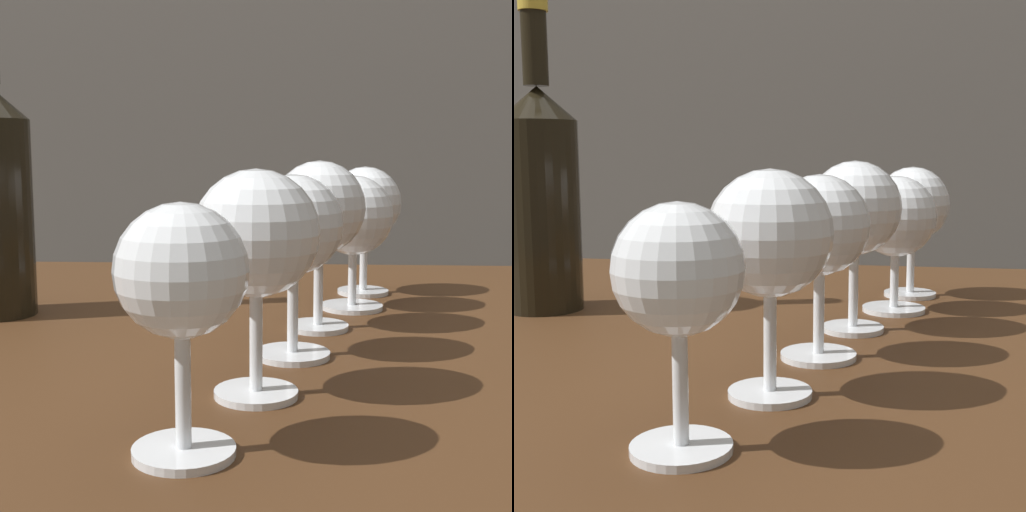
% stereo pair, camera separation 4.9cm
% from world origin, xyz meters
% --- Properties ---
extents(dining_table, '(1.23, 0.83, 0.70)m').
position_xyz_m(dining_table, '(0.00, 0.00, 0.61)').
color(dining_table, '#472B16').
rests_on(dining_table, ground_plane).
extents(wine_glass_chardonnay, '(0.07, 0.07, 0.14)m').
position_xyz_m(wine_glass_chardonnay, '(0.01, -0.29, 0.80)').
color(wine_glass_chardonnay, white).
rests_on(wine_glass_chardonnay, dining_table).
extents(wine_glass_pinot, '(0.09, 0.09, 0.16)m').
position_xyz_m(wine_glass_pinot, '(0.04, -0.19, 0.81)').
color(wine_glass_pinot, white).
rests_on(wine_glass_pinot, dining_table).
extents(wine_glass_cabernet, '(0.08, 0.08, 0.15)m').
position_xyz_m(wine_glass_cabernet, '(0.07, -0.09, 0.81)').
color(wine_glass_cabernet, white).
rests_on(wine_glass_cabernet, dining_table).
extents(wine_glass_merlot, '(0.09, 0.09, 0.16)m').
position_xyz_m(wine_glass_merlot, '(0.09, 0.01, 0.82)').
color(wine_glass_merlot, white).
rests_on(wine_glass_merlot, dining_table).
extents(wine_glass_rose, '(0.08, 0.08, 0.14)m').
position_xyz_m(wine_glass_rose, '(0.13, 0.10, 0.80)').
color(wine_glass_rose, white).
rests_on(wine_glass_rose, dining_table).
extents(wine_glass_port, '(0.09, 0.09, 0.15)m').
position_xyz_m(wine_glass_port, '(0.15, 0.19, 0.81)').
color(wine_glass_port, white).
rests_on(wine_glass_port, dining_table).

